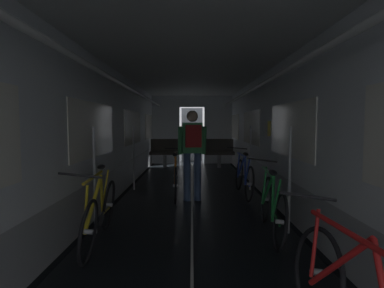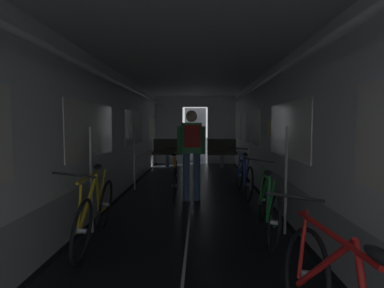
% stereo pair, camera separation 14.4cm
% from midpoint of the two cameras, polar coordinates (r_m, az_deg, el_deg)
% --- Properties ---
extents(train_car_shell, '(3.14, 12.34, 2.57)m').
position_cam_midpoint_polar(train_car_shell, '(5.34, 0.57, 6.66)').
color(train_car_shell, black).
rests_on(train_car_shell, ground).
extents(bench_seat_far_left, '(0.98, 0.51, 0.95)m').
position_cam_midpoint_polar(bench_seat_far_left, '(9.89, -4.30, -1.20)').
color(bench_seat_far_left, gray).
rests_on(bench_seat_far_left, ground).
extents(bench_seat_far_right, '(0.98, 0.51, 0.95)m').
position_cam_midpoint_polar(bench_seat_far_right, '(9.88, 6.15, -1.22)').
color(bench_seat_far_right, gray).
rests_on(bench_seat_far_right, ground).
extents(bicycle_blue, '(0.44, 1.69, 0.95)m').
position_cam_midpoint_polar(bicycle_blue, '(6.07, 10.56, -6.21)').
color(bicycle_blue, black).
rests_on(bicycle_blue, ground).
extents(bicycle_green, '(0.44, 1.69, 0.95)m').
position_cam_midpoint_polar(bicycle_green, '(4.04, 15.33, -11.40)').
color(bicycle_green, black).
rests_on(bicycle_green, ground).
extents(bicycle_yellow, '(0.44, 1.69, 0.95)m').
position_cam_midpoint_polar(bicycle_yellow, '(3.83, -17.03, -12.28)').
color(bicycle_yellow, black).
rests_on(bicycle_yellow, ground).
extents(person_cyclist_aisle, '(0.55, 0.41, 1.69)m').
position_cam_midpoint_polar(person_cyclist_aisle, '(5.49, 0.67, -0.54)').
color(person_cyclist_aisle, '#384C75').
rests_on(person_cyclist_aisle, ground).
extents(bicycle_orange_in_aisle, '(0.44, 1.69, 0.94)m').
position_cam_midpoint_polar(bicycle_orange_in_aisle, '(5.85, -2.55, -6.50)').
color(bicycle_orange_in_aisle, black).
rests_on(bicycle_orange_in_aisle, ground).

